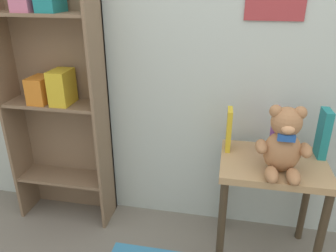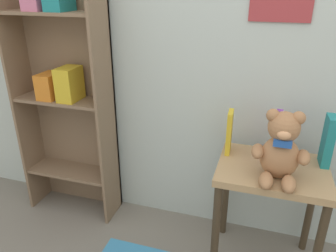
{
  "view_description": "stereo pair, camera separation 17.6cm",
  "coord_description": "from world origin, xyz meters",
  "px_view_note": "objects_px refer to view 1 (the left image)",
  "views": [
    {
      "loc": [
        0.03,
        -0.48,
        1.44
      ],
      "look_at": [
        -0.28,
        1.1,
        0.74
      ],
      "focal_mm": 35.0,
      "sensor_mm": 36.0,
      "label": 1
    },
    {
      "loc": [
        0.2,
        -0.44,
        1.44
      ],
      "look_at": [
        -0.28,
        1.1,
        0.74
      ],
      "focal_mm": 35.0,
      "sensor_mm": 36.0,
      "label": 2
    }
  ],
  "objects_px": {
    "teddy_bear": "(284,143)",
    "book_standing_purple": "(275,131)",
    "display_table": "(271,180)",
    "book_standing_teal": "(323,134)",
    "bookshelf_side": "(56,88)",
    "book_standing_yellow": "(229,129)"
  },
  "relations": [
    {
      "from": "book_standing_yellow",
      "to": "book_standing_teal",
      "type": "distance_m",
      "value": 0.47
    },
    {
      "from": "bookshelf_side",
      "to": "book_standing_yellow",
      "type": "distance_m",
      "value": 1.04
    },
    {
      "from": "teddy_bear",
      "to": "book_standing_purple",
      "type": "distance_m",
      "value": 0.21
    },
    {
      "from": "bookshelf_side",
      "to": "book_standing_teal",
      "type": "xyz_separation_m",
      "value": [
        1.5,
        -0.06,
        -0.13
      ]
    },
    {
      "from": "book_standing_yellow",
      "to": "book_standing_teal",
      "type": "relative_size",
      "value": 0.9
    },
    {
      "from": "bookshelf_side",
      "to": "book_standing_teal",
      "type": "bearing_deg",
      "value": -2.42
    },
    {
      "from": "bookshelf_side",
      "to": "teddy_bear",
      "type": "bearing_deg",
      "value": -11.74
    },
    {
      "from": "book_standing_yellow",
      "to": "teddy_bear",
      "type": "bearing_deg",
      "value": -39.44
    },
    {
      "from": "display_table",
      "to": "book_standing_purple",
      "type": "height_order",
      "value": "book_standing_purple"
    },
    {
      "from": "bookshelf_side",
      "to": "book_standing_purple",
      "type": "distance_m",
      "value": 1.27
    },
    {
      "from": "display_table",
      "to": "book_standing_purple",
      "type": "relative_size",
      "value": 2.51
    },
    {
      "from": "bookshelf_side",
      "to": "book_standing_purple",
      "type": "height_order",
      "value": "bookshelf_side"
    },
    {
      "from": "book_standing_teal",
      "to": "bookshelf_side",
      "type": "bearing_deg",
      "value": 175.41
    },
    {
      "from": "bookshelf_side",
      "to": "book_standing_yellow",
      "type": "height_order",
      "value": "bookshelf_side"
    },
    {
      "from": "teddy_bear",
      "to": "book_standing_teal",
      "type": "xyz_separation_m",
      "value": [
        0.22,
        0.2,
        -0.02
      ]
    },
    {
      "from": "book_standing_purple",
      "to": "book_standing_teal",
      "type": "xyz_separation_m",
      "value": [
        0.24,
        -0.0,
        0.01
      ]
    },
    {
      "from": "book_standing_purple",
      "to": "book_standing_teal",
      "type": "distance_m",
      "value": 0.24
    },
    {
      "from": "display_table",
      "to": "book_standing_yellow",
      "type": "bearing_deg",
      "value": 158.1
    },
    {
      "from": "display_table",
      "to": "teddy_bear",
      "type": "height_order",
      "value": "teddy_bear"
    },
    {
      "from": "bookshelf_side",
      "to": "teddy_bear",
      "type": "xyz_separation_m",
      "value": [
        1.28,
        -0.27,
        -0.11
      ]
    },
    {
      "from": "teddy_bear",
      "to": "book_standing_yellow",
      "type": "height_order",
      "value": "teddy_bear"
    },
    {
      "from": "display_table",
      "to": "book_standing_teal",
      "type": "relative_size",
      "value": 2.39
    }
  ]
}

